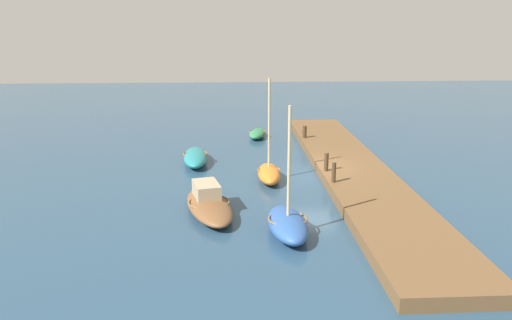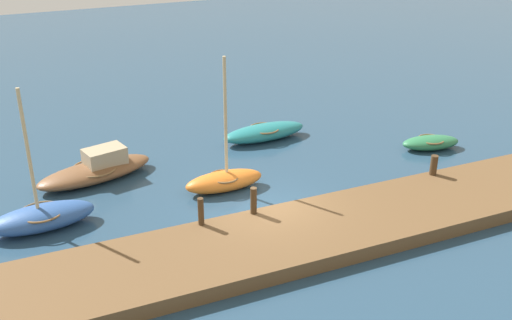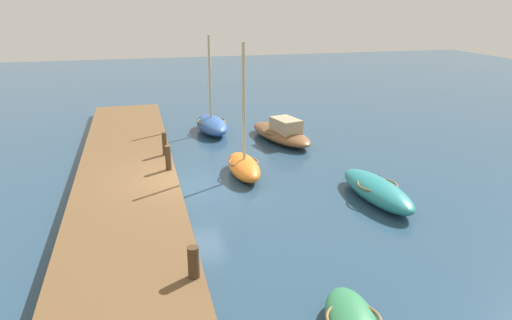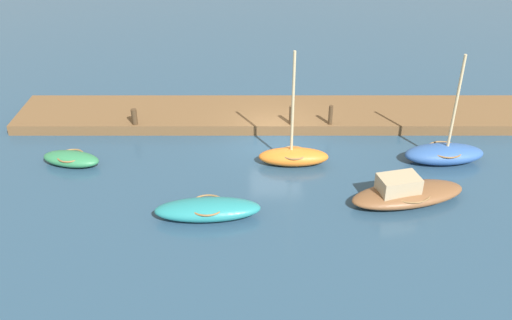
% 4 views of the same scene
% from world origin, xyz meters
% --- Properties ---
extents(ground_plane, '(84.00, 84.00, 0.00)m').
position_xyz_m(ground_plane, '(0.00, 0.00, 0.00)').
color(ground_plane, navy).
extents(dock_platform, '(25.69, 3.61, 0.50)m').
position_xyz_m(dock_platform, '(0.00, -2.14, 0.25)').
color(dock_platform, brown).
rests_on(dock_platform, ground_plane).
extents(motorboat_brown, '(4.92, 2.75, 1.21)m').
position_xyz_m(motorboat_brown, '(-4.92, 5.22, 0.42)').
color(motorboat_brown, brown).
rests_on(motorboat_brown, ground_plane).
extents(rowboat_orange, '(3.05, 1.19, 5.19)m').
position_xyz_m(rowboat_orange, '(-0.67, 2.33, 0.44)').
color(rowboat_orange, orange).
rests_on(rowboat_orange, ground_plane).
extents(rowboat_teal, '(4.07, 1.54, 0.73)m').
position_xyz_m(rowboat_teal, '(2.79, 6.26, 0.37)').
color(rowboat_teal, teal).
rests_on(rowboat_teal, ground_plane).
extents(dinghy_green, '(2.75, 1.61, 0.59)m').
position_xyz_m(dinghy_green, '(9.04, 2.37, 0.30)').
color(dinghy_green, '#2D7A4C').
rests_on(dinghy_green, ground_plane).
extents(rowboat_blue, '(3.58, 1.66, 4.97)m').
position_xyz_m(rowboat_blue, '(-7.29, 2.14, 0.45)').
color(rowboat_blue, '#2D569E').
rests_on(rowboat_blue, ground_plane).
extents(mooring_post_west, '(0.20, 0.20, 0.96)m').
position_xyz_m(mooring_post_west, '(-2.58, -0.58, 0.98)').
color(mooring_post_west, '#47331E').
rests_on(mooring_post_west, dock_platform).
extents(mooring_post_mid_west, '(0.22, 0.22, 0.95)m').
position_xyz_m(mooring_post_mid_west, '(-0.72, -0.58, 0.98)').
color(mooring_post_mid_west, '#47331E').
rests_on(mooring_post_mid_west, dock_platform).
extents(mooring_post_mid_east, '(0.27, 0.27, 0.77)m').
position_xyz_m(mooring_post_mid_east, '(6.76, -0.58, 0.89)').
color(mooring_post_mid_east, '#47331E').
rests_on(mooring_post_mid_east, dock_platform).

